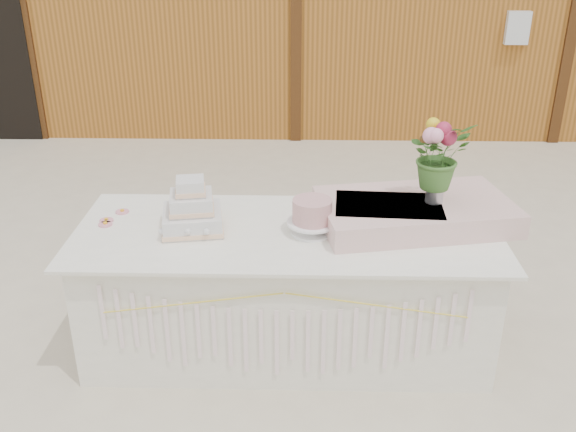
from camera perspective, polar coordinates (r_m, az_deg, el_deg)
name	(u,v)px	position (r m, az deg, el deg)	size (l,w,h in m)	color
ground	(287,343)	(4.02, -0.11, -11.18)	(80.00, 80.00, 0.00)	beige
cake_table	(287,289)	(3.80, -0.11, -6.50)	(2.40, 1.00, 0.77)	white
wedding_cake	(192,212)	(3.64, -8.52, 0.34)	(0.39, 0.39, 0.30)	silver
pink_cake_stand	(312,215)	(3.54, 2.16, 0.12)	(0.28, 0.28, 0.20)	white
satin_runner	(415,212)	(3.76, 11.21, 0.39)	(1.08, 0.63, 0.14)	beige
flower_vase	(435,190)	(3.71, 12.92, 2.23)	(0.10, 0.10, 0.14)	#BCBCC1
bouquet	(439,147)	(3.62, 13.31, 6.02)	(0.34, 0.30, 0.38)	#40712D
loose_flowers	(118,215)	(3.91, -14.90, 0.06)	(0.16, 0.39, 0.02)	pink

